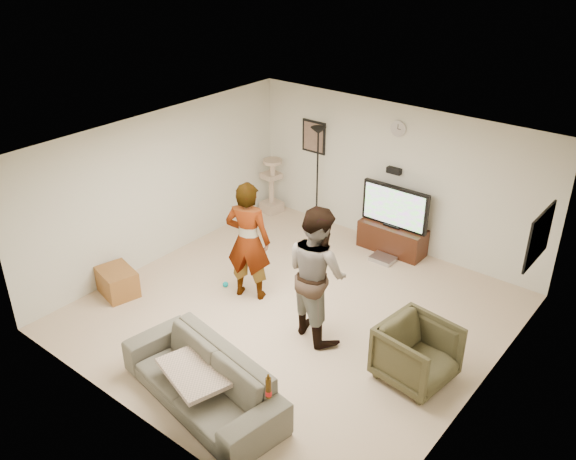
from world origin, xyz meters
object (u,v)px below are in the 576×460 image
Objects in this scene: tv at (395,207)px; beer_bottle at (269,388)px; tv_stand at (392,238)px; armchair at (417,353)px; sofa at (202,379)px; floor_lamp at (317,178)px; person_left at (248,241)px; person_right at (317,273)px; side_table at (118,282)px; cat_tree at (271,185)px.

beer_bottle is at bearing -76.08° from tv.
tv_stand is 1.35× the size of armchair.
floor_lamp is at bearing 119.92° from sofa.
person_left is (-0.99, -2.56, 0.09)m from tv.
side_table is at bearing 40.07° from person_right.
armchair reaches higher than tv_stand.
person_left is 2.17× the size of armchair.
floor_lamp is at bearing -98.07° from person_left.
side_table is at bearing 111.23° from armchair.
side_table is (-4.45, -1.11, -0.18)m from armchair.
side_table is at bearing 167.66° from beer_bottle.
person_left is (-0.99, -2.56, 0.69)m from tv_stand.
person_left reaches higher than cat_tree.
cat_tree is 3.72m from side_table.
tv is at bearing 42.23° from armchair.
person_left is at bearing -111.08° from tv_stand.
sofa is 2.81m from side_table.
floor_lamp reaches higher than cat_tree.
cat_tree is at bearing 129.87° from beer_bottle.
floor_lamp is at bearing 179.73° from tv_stand.
tv is at bearing 103.92° from beer_bottle.
floor_lamp is 2.64m from person_left.
side_table is at bearing -124.19° from tv.
person_left is at bearing 127.59° from sofa.
armchair is (3.50, -2.69, -0.55)m from floor_lamp.
sofa is at bearing 144.67° from armchair.
tv_stand is 0.60m from tv.
person_left is at bearing 37.79° from side_table.
tv_stand is 2.83m from person_left.
person_left reaches higher than side_table.
floor_lamp is at bearing 120.90° from beer_bottle.
floor_lamp is 1.01× the size of person_left.
person_right is 1.63m from armchair.
floor_lamp reaches higher than tv_stand.
armchair is at bearing 155.65° from person_left.
person_right is (2.98, -2.59, 0.40)m from cat_tree.
person_left is (1.64, -2.47, 0.37)m from cat_tree.
side_table is at bearing -104.13° from floor_lamp.
floor_lamp is 1.09m from cat_tree.
floor_lamp reaches higher than sofa.
sofa is at bearing -69.42° from floor_lamp.
floor_lamp is 4.97m from sofa.
cat_tree is 3.97m from person_right.
person_left is at bearing -56.35° from cat_tree.
person_left is 1.34m from person_right.
tv_stand is 1.87× the size of side_table.
person_right reaches higher than person_left.
armchair is (2.87, -0.12, -0.54)m from person_left.
sofa is (2.74, -4.52, -0.23)m from cat_tree.
person_right is at bearing -53.83° from floor_lamp.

